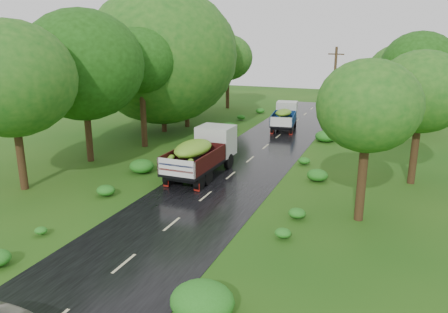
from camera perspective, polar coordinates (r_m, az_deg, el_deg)
The scene contains 9 objects.
ground at distance 18.25m, azimuth -12.93°, elevation -13.50°, with size 120.00×120.00×0.00m, color #14450E.
road at distance 22.08m, azimuth -5.61°, elevation -7.78°, with size 6.50×80.00×0.02m, color black.
road_lines at distance 22.90m, azimuth -4.47°, elevation -6.84°, with size 0.12×69.60×0.00m.
truck_near at distance 27.85m, azimuth -2.71°, elevation 0.73°, with size 2.49×6.73×2.81m.
truck_far at distance 42.03m, azimuth 7.95°, elevation 5.38°, with size 2.72×5.87×2.38m.
utility_pole at distance 37.57m, azimuth 14.11°, elevation 7.96°, with size 1.33×0.50×7.79m.
trees_left at distance 39.32m, azimuth -8.85°, elevation 12.56°, with size 6.04×34.93×9.54m.
trees_right at distance 37.04m, azimuth 22.67°, elevation 9.43°, with size 6.10×31.48×7.77m.
shrubs at distance 29.76m, azimuth 2.24°, elevation -0.75°, with size 11.90×44.00×0.70m.
Camera 1 is at (9.37, -12.96, 8.80)m, focal length 35.00 mm.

